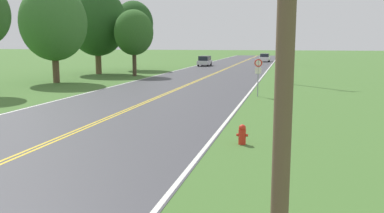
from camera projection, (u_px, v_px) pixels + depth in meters
fire_hydrant at (242, 134)px, 15.60m from camera, size 0.45×0.29×0.78m
traffic_sign at (258, 68)px, 29.06m from camera, size 0.60×0.10×2.72m
utility_pole_midground at (284, 29)px, 38.14m from camera, size 1.80×0.24×9.97m
utility_pole_far at (288, 40)px, 71.33m from camera, size 1.80×0.24×8.20m
tree_left_verge at (134, 24)px, 57.28m from camera, size 5.50×5.50×9.65m
tree_behind_sign at (134, 33)px, 46.51m from camera, size 4.51×4.51×7.58m
tree_mid_treeline at (97, 22)px, 49.49m from camera, size 7.16×7.16×10.43m
tree_right_cluster at (53, 23)px, 38.61m from camera, size 6.29×6.29×9.35m
car_silver_van_mid_near at (205, 61)px, 67.00m from camera, size 1.81×4.74×1.64m
car_white_van_mid_far at (265, 57)px, 80.84m from camera, size 1.87×4.27×1.64m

